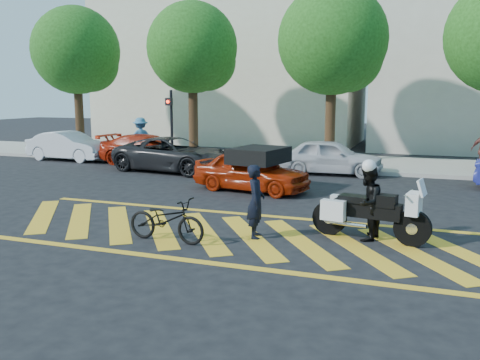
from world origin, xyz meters
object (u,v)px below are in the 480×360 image
(officer_bike, at_px, (256,202))
(red_convertible, at_px, (251,171))
(parked_mid_right, at_px, (330,157))
(bicycle, at_px, (166,220))
(officer_moto, at_px, (367,203))
(police_motorcycle, at_px, (368,212))
(parked_mid_left, at_px, (173,154))
(parked_far_left, at_px, (69,146))
(parked_left, at_px, (148,150))

(officer_bike, distance_m, red_convertible, 5.30)
(officer_bike, relative_size, parked_mid_right, 0.40)
(bicycle, xyz_separation_m, red_convertible, (-0.16, 5.89, 0.17))
(red_convertible, bearing_deg, parked_mid_right, -11.47)
(officer_moto, bearing_deg, parked_mid_right, -154.81)
(bicycle, height_order, police_motorcycle, police_motorcycle)
(parked_mid_left, bearing_deg, police_motorcycle, -123.43)
(parked_far_left, xyz_separation_m, parked_mid_right, (12.04, 0.00, 0.01))
(parked_mid_right, bearing_deg, bicycle, 168.95)
(officer_bike, bearing_deg, parked_mid_right, -13.18)
(officer_bike, xyz_separation_m, parked_mid_left, (-6.02, 7.83, -0.11))
(police_motorcycle, distance_m, parked_far_left, 16.74)
(parked_far_left, xyz_separation_m, parked_left, (4.15, 0.00, -0.01))
(bicycle, bearing_deg, officer_moto, -63.89)
(parked_far_left, bearing_deg, parked_mid_left, -100.28)
(red_convertible, bearing_deg, parked_left, 65.92)
(bicycle, bearing_deg, red_convertible, 5.80)
(parked_far_left, bearing_deg, red_convertible, -109.73)
(bicycle, height_order, parked_far_left, parked_far_left)
(police_motorcycle, height_order, parked_far_left, parked_far_left)
(parked_mid_left, relative_size, parked_mid_right, 1.23)
(red_convertible, relative_size, parked_left, 0.83)
(officer_moto, height_order, parked_mid_right, officer_moto)
(parked_left, bearing_deg, officer_bike, -136.06)
(officer_bike, height_order, parked_far_left, officer_bike)
(officer_moto, distance_m, parked_left, 13.34)
(police_motorcycle, bearing_deg, officer_moto, -147.68)
(parked_far_left, relative_size, parked_mid_left, 0.83)
(officer_moto, height_order, parked_far_left, officer_moto)
(bicycle, distance_m, officer_moto, 4.18)
(officer_bike, distance_m, parked_mid_right, 9.23)
(parked_far_left, distance_m, parked_mid_right, 12.04)
(parked_mid_left, bearing_deg, bicycle, -145.80)
(parked_mid_left, bearing_deg, parked_left, 61.97)
(police_motorcycle, xyz_separation_m, parked_left, (-10.21, 8.59, 0.05))
(red_convertible, bearing_deg, parked_far_left, 78.09)
(officer_moto, distance_m, parked_mid_right, 8.90)
(parked_left, bearing_deg, police_motorcycle, -126.93)
(parked_far_left, bearing_deg, police_motorcycle, -118.23)
(officer_bike, relative_size, red_convertible, 0.42)
(parked_far_left, xyz_separation_m, parked_mid_left, (6.11, -1.40, 0.01))
(officer_moto, height_order, parked_mid_left, officer_moto)
(officer_moto, xyz_separation_m, parked_far_left, (-14.35, 8.59, -0.12))
(officer_moto, bearing_deg, red_convertible, -127.06)
(parked_mid_left, xyz_separation_m, parked_mid_right, (5.93, 1.40, -0.00))
(police_motorcycle, bearing_deg, officer_bike, -153.80)
(bicycle, height_order, parked_mid_left, parked_mid_left)
(officer_bike, height_order, officer_moto, officer_moto)
(police_motorcycle, bearing_deg, parked_far_left, 159.27)
(officer_moto, relative_size, parked_left, 0.35)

